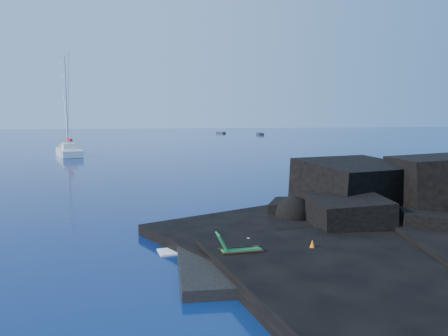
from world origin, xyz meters
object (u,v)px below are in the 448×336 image
at_px(distant_boat_b, 260,135).
at_px(sailboat, 69,155).
at_px(marker_cone, 312,247).
at_px(deck_chair, 241,244).
at_px(sunbather, 236,241).
at_px(distant_boat_a, 221,133).

bearing_deg(distant_boat_b, sailboat, -121.79).
relative_size(marker_cone, distant_boat_b, 0.12).
distance_m(deck_chair, distant_boat_b, 119.34).
bearing_deg(sailboat, distant_boat_b, 40.41).
bearing_deg(marker_cone, sunbather, 144.05).
distance_m(distant_boat_a, distant_boat_b, 16.63).
distance_m(marker_cone, distant_boat_a, 129.91).
relative_size(sailboat, sunbather, 7.29).
xyz_separation_m(sunbather, distant_boat_a, (29.11, 125.43, -0.53)).
bearing_deg(distant_boat_a, deck_chair, -123.14).
height_order(deck_chair, sunbather, deck_chair).
bearing_deg(deck_chair, sunbather, 80.16).
relative_size(sunbather, distant_boat_b, 0.40).
bearing_deg(sailboat, deck_chair, -89.76).
relative_size(marker_cone, distant_boat_a, 0.14).
relative_size(deck_chair, distant_boat_b, 0.33).
bearing_deg(marker_cone, distant_boat_b, 72.44).
xyz_separation_m(sailboat, sunbather, (10.88, -48.11, 0.53)).
height_order(sunbather, marker_cone, marker_cone).
distance_m(sunbather, distant_boat_a, 128.77).
height_order(sailboat, distant_boat_b, sailboat).
xyz_separation_m(sailboat, deck_chair, (10.64, -49.62, 0.88)).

